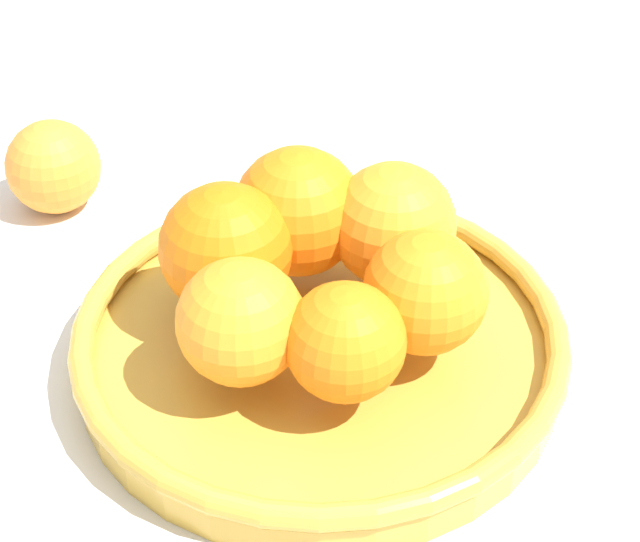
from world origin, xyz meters
name	(u,v)px	position (x,y,z in m)	size (l,w,h in m)	color
ground_plane	(320,364)	(0.00, 0.00, 0.00)	(4.00, 4.00, 0.00)	silver
fruit_bowl	(320,343)	(0.00, 0.00, 0.02)	(0.30, 0.30, 0.04)	gold
orange_pile	(316,261)	(-0.01, 0.00, 0.07)	(0.18, 0.20, 0.08)	orange
stray_orange	(53,167)	(-0.26, -0.02, 0.03)	(0.07, 0.07, 0.07)	orange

